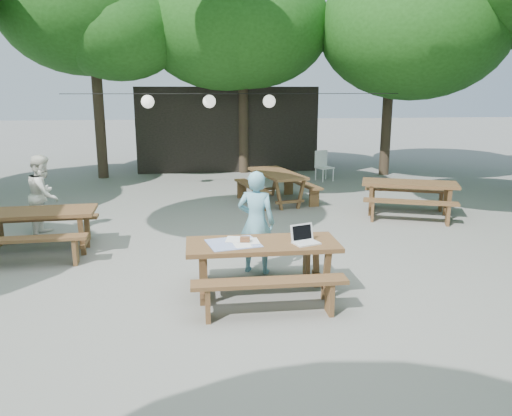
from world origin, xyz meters
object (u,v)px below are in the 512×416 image
Objects in this scene: main_picnic_table at (262,268)px; second_person at (44,195)px; picnic_table_nw at (34,232)px; woman at (256,222)px; plastic_chair at (324,172)px.

main_picnic_table is 1.31× the size of second_person.
woman is (3.59, -1.29, 0.39)m from picnic_table_nw.
main_picnic_table is 2.22× the size of plastic_chair.
second_person is (-0.16, 1.25, 0.38)m from picnic_table_nw.
plastic_chair is (3.01, 7.50, -0.52)m from woman.
plastic_chair is (3.04, 8.42, -0.13)m from main_picnic_table.
plastic_chair is at bearing -52.90° from second_person.
second_person is 8.40m from plastic_chair.
main_picnic_table is at bearing 109.26° from woman.
main_picnic_table is 4.19m from picnic_table_nw.
main_picnic_table and picnic_table_nw have the same top height.
main_picnic_table is 0.98× the size of picnic_table_nw.
woman reaches higher than main_picnic_table.
second_person is (-3.75, 2.54, -0.01)m from woman.
woman is (0.03, 0.92, 0.39)m from main_picnic_table.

